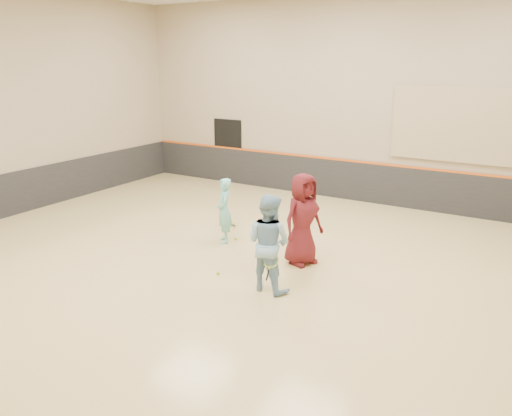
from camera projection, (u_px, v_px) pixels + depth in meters
The scene contains 14 objects.
room at pixel (248, 229), 10.34m from camera, with size 15.04×12.04×6.22m.
wainscot_back at pixel (350, 181), 15.31m from camera, with size 14.90×0.04×1.20m, color #232326.
wainscot_left at pixel (23, 191), 14.07m from camera, with size 0.04×11.90×1.20m, color #232326.
accent_stripe at pixel (351, 161), 15.13m from camera, with size 14.90×0.03×0.06m, color #D85914.
acoustic_panel at pixel (452, 124), 13.38m from camera, with size 3.20×0.08×2.00m, color tan.
doorway at pixel (228, 151), 17.39m from camera, with size 1.10×0.05×2.20m, color black.
girl at pixel (224, 211), 11.69m from camera, with size 0.56×0.37×1.55m, color #7AD3D0.
instructor at pixel (269, 243), 9.21m from camera, with size 0.90×0.70×1.86m, color #88B4D2.
young_man at pixel (303, 219), 10.41m from camera, with size 0.96×0.62×1.96m, color #5A151A.
held_racket at pixel (271, 261), 9.04m from camera, with size 0.48×0.48×0.46m, color #B3C52B, non-canonical shape.
spare_racket at pixel (230, 222), 13.17m from camera, with size 0.67×0.67×0.11m, color #B9E532, non-canonical shape.
ball_under_racket at pixel (218, 273), 10.09m from camera, with size 0.07×0.07×0.07m, color #ADC52E.
ball_in_hand at pixel (303, 210), 10.13m from camera, with size 0.07×0.07×0.07m, color #CBD331.
ball_beside_spare at pixel (236, 239), 12.01m from camera, with size 0.07×0.07×0.07m, color #BCD531.
Camera 1 is at (5.16, -8.31, 4.19)m, focal length 35.00 mm.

